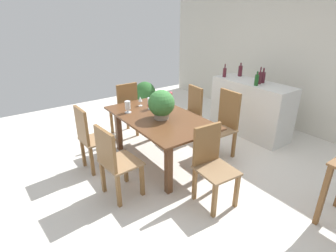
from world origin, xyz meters
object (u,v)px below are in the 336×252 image
at_px(chair_near_right, 114,160).
at_px(wine_bottle_green, 225,72).
at_px(wine_bottle_amber, 240,71).
at_px(wine_bottle_dark, 263,77).
at_px(flower_centerpiece, 161,104).
at_px(crystal_vase_left, 128,106).
at_px(wine_bottle_clear, 257,80).
at_px(chair_foot_end, 212,162).
at_px(chair_head_end, 126,108).
at_px(kitchen_counter, 250,108).
at_px(potted_plant_floor, 145,94).
at_px(wine_bottle_tall, 260,78).
at_px(chair_far_left, 190,111).
at_px(wine_glass, 140,99).
at_px(crystal_vase_right, 162,97).
at_px(crystal_vase_center_near, 150,102).
at_px(chair_near_left, 90,136).
at_px(chair_far_right, 223,122).
at_px(dining_table, 159,124).

bearing_deg(chair_near_right, wine_bottle_green, -77.43).
bearing_deg(wine_bottle_amber, wine_bottle_dark, -7.89).
relative_size(flower_centerpiece, crystal_vase_left, 2.30).
bearing_deg(wine_bottle_clear, chair_foot_end, -65.17).
distance_m(chair_head_end, wine_bottle_clear, 2.32).
xyz_separation_m(kitchen_counter, wine_bottle_dark, (0.12, 0.08, 0.59)).
height_order(chair_head_end, potted_plant_floor, chair_head_end).
relative_size(chair_head_end, wine_bottle_tall, 3.50).
xyz_separation_m(chair_far_left, wine_glass, (-0.18, -0.90, 0.33)).
bearing_deg(crystal_vase_right, wine_bottle_dark, 69.71).
bearing_deg(wine_bottle_dark, crystal_vase_center_near, -105.29).
height_order(chair_near_right, crystal_vase_left, chair_near_right).
height_order(chair_near_right, wine_glass, chair_near_right).
height_order(chair_far_left, wine_bottle_amber, wine_bottle_amber).
xyz_separation_m(wine_bottle_clear, potted_plant_floor, (-2.47, -0.75, -0.73)).
relative_size(wine_bottle_clear, wine_bottle_green, 0.98).
relative_size(wine_bottle_tall, potted_plant_floor, 0.45).
bearing_deg(chair_near_left, chair_far_right, -115.01).
relative_size(crystal_vase_center_near, wine_bottle_dark, 0.72).
xyz_separation_m(crystal_vase_left, crystal_vase_center_near, (0.07, 0.35, 0.01)).
bearing_deg(chair_head_end, dining_table, 90.95).
height_order(chair_near_right, chair_far_right, chair_far_right).
distance_m(chair_far_right, crystal_vase_left, 1.49).
bearing_deg(wine_bottle_green, chair_far_right, -45.46).
bearing_deg(crystal_vase_left, dining_table, 36.19).
relative_size(wine_glass, kitchen_counter, 0.10).
bearing_deg(chair_near_right, crystal_vase_center_near, -58.39).
bearing_deg(chair_foot_end, wine_glass, 93.88).
bearing_deg(chair_near_right, crystal_vase_left, -43.13).
bearing_deg(potted_plant_floor, chair_far_right, -2.72).
bearing_deg(crystal_vase_right, crystal_vase_left, -88.02).
height_order(flower_centerpiece, wine_bottle_tall, wine_bottle_tall).
distance_m(chair_far_left, flower_centerpiece, 1.13).
bearing_deg(wine_bottle_amber, wine_bottle_green, -111.76).
xyz_separation_m(chair_far_right, crystal_vase_center_near, (-0.73, -0.88, 0.29)).
xyz_separation_m(chair_far_right, wine_bottle_tall, (-0.16, 1.00, 0.53)).
height_order(flower_centerpiece, kitchen_counter, flower_centerpiece).
distance_m(crystal_vase_center_near, crystal_vase_right, 0.29).
relative_size(chair_head_end, crystal_vase_center_near, 5.56).
height_order(crystal_vase_left, crystal_vase_center_near, crystal_vase_center_near).
distance_m(crystal_vase_right, wine_bottle_dark, 1.84).
bearing_deg(crystal_vase_right, chair_far_left, 85.74).
distance_m(wine_bottle_tall, wine_bottle_dark, 0.12).
xyz_separation_m(flower_centerpiece, crystal_vase_left, (-0.48, -0.28, -0.11)).
bearing_deg(chair_near_right, chair_head_end, -36.84).
relative_size(chair_far_left, crystal_vase_center_near, 5.17).
distance_m(dining_table, wine_glass, 0.60).
relative_size(chair_foot_end, wine_glass, 6.26).
xyz_separation_m(wine_bottle_clear, wine_bottle_dark, (-0.06, 0.25, 0.00)).
height_order(chair_near_left, wine_bottle_tall, wine_bottle_tall).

